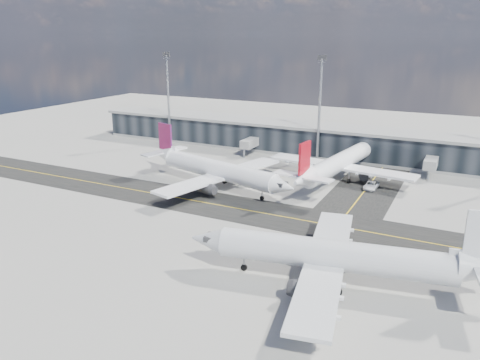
{
  "coord_description": "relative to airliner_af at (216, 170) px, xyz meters",
  "views": [
    {
      "loc": [
        37.94,
        -75.86,
        34.1
      ],
      "look_at": [
        -3.95,
        7.43,
        5.0
      ],
      "focal_mm": 35.0,
      "sensor_mm": 36.0,
      "label": 1
    }
  ],
  "objects": [
    {
      "name": "airliner_af",
      "position": [
        0.0,
        0.0,
        0.0
      ],
      "size": [
        42.92,
        36.92,
        12.86
      ],
      "rotation": [
        0.0,
        0.0,
        -1.83
      ],
      "color": "white",
      "rests_on": "ground"
    },
    {
      "name": "floodlight_masts",
      "position": [
        13.56,
        33.72,
        11.36
      ],
      "size": [
        102.5,
        0.7,
        28.9
      ],
      "color": "gray",
      "rests_on": "ground"
    },
    {
      "name": "airliner_redtail",
      "position": [
        23.68,
        17.6,
        0.01
      ],
      "size": [
        37.23,
        43.52,
        12.89
      ],
      "rotation": [
        0.0,
        0.0,
        -0.14
      ],
      "color": "white",
      "rests_on": "ground"
    },
    {
      "name": "baggage_tug",
      "position": [
        -4.02,
        1.36,
        -3.45
      ],
      "size": [
        2.73,
        1.73,
        1.6
      ],
      "rotation": [
        0.0,
        0.0,
        -1.76
      ],
      "color": "#D6970B",
      "rests_on": "ground"
    },
    {
      "name": "taxiway_lanes",
      "position": [
        17.48,
        -3.54,
        -4.24
      ],
      "size": [
        180.0,
        63.0,
        0.03
      ],
      "color": "black",
      "rests_on": "ground"
    },
    {
      "name": "service_van",
      "position": [
        32.52,
        15.0,
        -3.41
      ],
      "size": [
        2.88,
        6.07,
        1.67
      ],
      "primitive_type": "imported",
      "rotation": [
        0.0,
        0.0,
        -0.02
      ],
      "color": "white",
      "rests_on": "ground"
    },
    {
      "name": "airliner_near",
      "position": [
        37.14,
        -30.8,
        0.05
      ],
      "size": [
        43.8,
        37.54,
        13.01
      ],
      "rotation": [
        0.0,
        0.0,
        1.75
      ],
      "color": "silver",
      "rests_on": "ground"
    },
    {
      "name": "terminal_concourse",
      "position": [
        13.61,
        40.65,
        -0.16
      ],
      "size": [
        152.0,
        19.8,
        8.8
      ],
      "color": "black",
      "rests_on": "ground"
    },
    {
      "name": "ground",
      "position": [
        13.56,
        -14.28,
        -4.25
      ],
      "size": [
        300.0,
        300.0,
        0.0
      ],
      "primitive_type": "plane",
      "color": "gray",
      "rests_on": "ground"
    }
  ]
}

